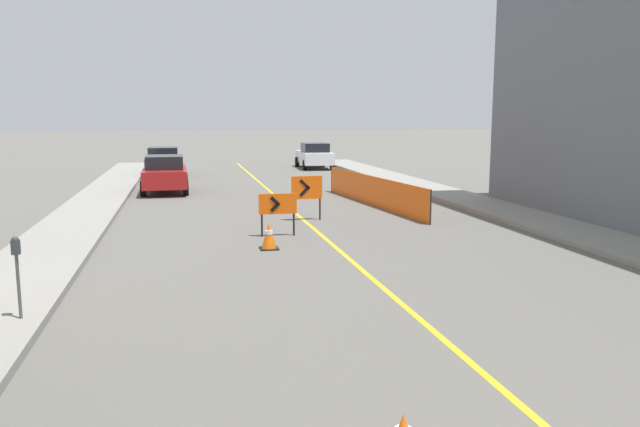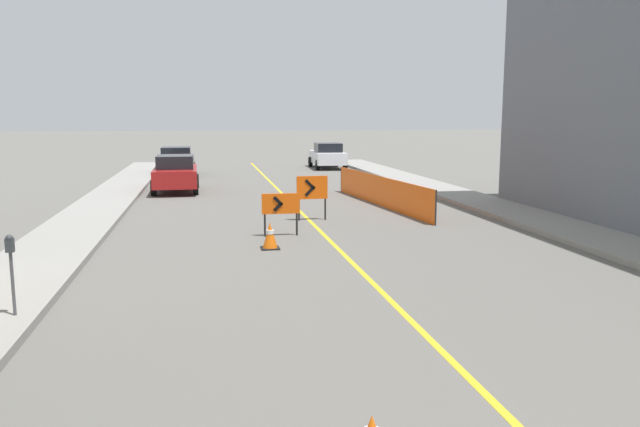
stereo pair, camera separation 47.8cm
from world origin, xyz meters
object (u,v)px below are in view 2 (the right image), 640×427
object	(u,v)px
arrow_barricade_secondary	(312,189)
parked_car_curb_near	(176,173)
arrow_barricade_primary	(281,206)
parked_car_curb_far	(327,155)
traffic_cone_third	(270,236)
parking_meter_near_curb	(11,258)
parked_car_curb_mid	(177,161)

from	to	relation	value
arrow_barricade_secondary	parked_car_curb_near	xyz separation A→B (m)	(-4.55, 8.48, -0.18)
arrow_barricade_primary	parked_car_curb_far	xyz separation A→B (m)	(5.60, 21.77, -0.04)
traffic_cone_third	parked_car_curb_far	world-z (taller)	parked_car_curb_far
arrow_barricade_secondary	parking_meter_near_curb	size ratio (longest dim) A/B	1.08
traffic_cone_third	parked_car_curb_near	world-z (taller)	parked_car_curb_near
arrow_barricade_secondary	parked_car_curb_far	bearing A→B (deg)	73.95
arrow_barricade_secondary	parking_meter_near_curb	bearing A→B (deg)	-128.49
arrow_barricade_secondary	parked_car_curb_mid	xyz separation A→B (m)	(-4.81, 15.98, -0.18)
traffic_cone_third	parked_car_curb_far	bearing A→B (deg)	75.44
arrow_barricade_primary	parked_car_curb_near	world-z (taller)	parked_car_curb_near
parked_car_curb_far	arrow_barricade_secondary	bearing A→B (deg)	-100.56
arrow_barricade_primary	parking_meter_near_curb	bearing A→B (deg)	-126.28
traffic_cone_third	parked_car_curb_near	size ratio (longest dim) A/B	0.15
arrow_barricade_secondary	parked_car_curb_mid	world-z (taller)	parked_car_curb_mid
arrow_barricade_secondary	parking_meter_near_curb	xyz separation A→B (m)	(-6.31, -9.01, 0.10)
parked_car_curb_near	parked_car_curb_mid	distance (m)	7.50
arrow_barricade_primary	parked_car_curb_far	world-z (taller)	parked_car_curb_far
parked_car_curb_far	parking_meter_near_curb	world-z (taller)	parked_car_curb_far
parked_car_curb_mid	parking_meter_near_curb	distance (m)	25.03
arrow_barricade_primary	parking_meter_near_curb	distance (m)	8.28
traffic_cone_third	arrow_barricade_primary	distance (m)	1.76
parked_car_curb_mid	parked_car_curb_far	distance (m)	9.73
arrow_barricade_secondary	parked_car_curb_near	size ratio (longest dim) A/B	0.32
arrow_barricade_secondary	parking_meter_near_curb	world-z (taller)	parking_meter_near_curb
parked_car_curb_far	parking_meter_near_curb	bearing A→B (deg)	-108.53
parked_car_curb_far	parked_car_curb_mid	bearing A→B (deg)	-157.77
arrow_barricade_secondary	parked_car_curb_mid	distance (m)	16.69
arrow_barricade_primary	parked_car_curb_mid	size ratio (longest dim) A/B	0.27
parked_car_curb_near	arrow_barricade_secondary	bearing A→B (deg)	-62.54
traffic_cone_third	parked_car_curb_near	distance (m)	12.84
traffic_cone_third	arrow_barricade_secondary	world-z (taller)	arrow_barricade_secondary
parked_car_curb_mid	parking_meter_near_curb	world-z (taller)	parked_car_curb_mid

